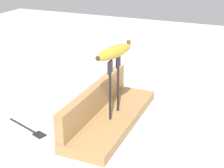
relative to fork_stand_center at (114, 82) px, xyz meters
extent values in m
plane|color=silver|center=(0.00, 0.01, -0.14)|extent=(3.00, 3.00, 0.00)
cube|color=#A87F4C|center=(0.00, 0.01, -0.12)|extent=(0.43, 0.14, 0.03)
cube|color=#A87F4C|center=(0.00, 0.06, -0.07)|extent=(0.42, 0.03, 0.08)
cylinder|color=black|center=(-0.03, 0.00, -0.04)|extent=(0.01, 0.01, 0.15)
cube|color=black|center=(-0.03, 0.00, 0.05)|extent=(0.03, 0.01, 0.04)
cylinder|color=black|center=(0.03, 0.00, -0.04)|extent=(0.01, 0.01, 0.15)
cube|color=black|center=(0.03, 0.00, 0.05)|extent=(0.03, 0.01, 0.04)
ellipsoid|color=gold|center=(0.00, 0.00, 0.09)|extent=(0.16, 0.08, 0.03)
cylinder|color=brown|center=(0.07, -0.02, 0.10)|extent=(0.01, 0.01, 0.02)
sphere|color=#3F2D19|center=(-0.07, 0.02, 0.09)|extent=(0.01, 0.01, 0.01)
cylinder|color=black|center=(-0.13, 0.25, -0.13)|extent=(0.05, 0.12, 0.01)
cube|color=black|center=(-0.15, 0.17, -0.13)|extent=(0.04, 0.04, 0.01)
camera|label=1|loc=(-0.82, -0.34, 0.37)|focal=53.09mm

